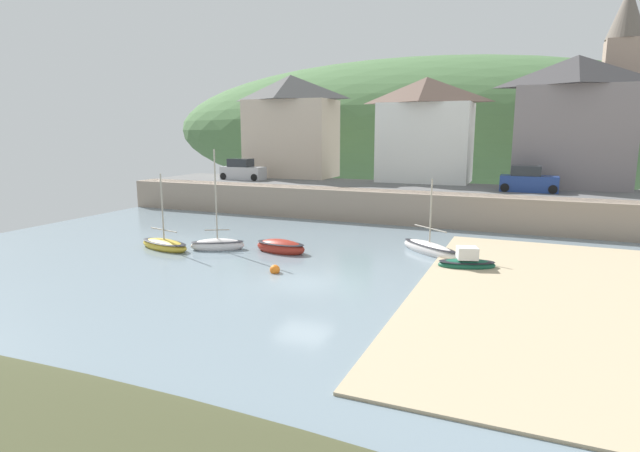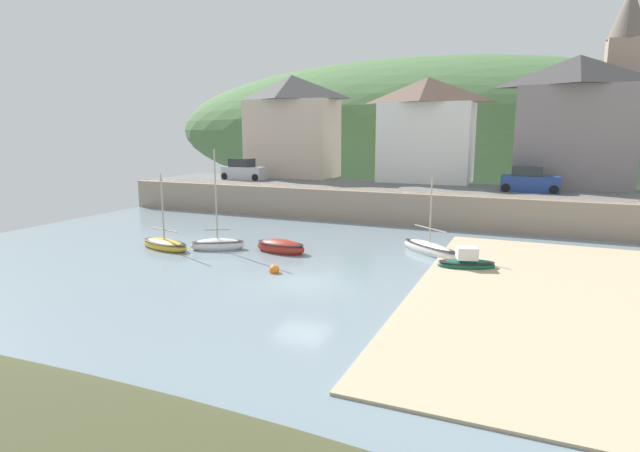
{
  "view_description": "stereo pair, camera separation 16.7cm",
  "coord_description": "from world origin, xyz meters",
  "px_view_note": "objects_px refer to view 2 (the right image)",
  "views": [
    {
      "loc": [
        9.5,
        -20.66,
        6.95
      ],
      "look_at": [
        -2.13,
        7.12,
        1.29
      ],
      "focal_mm": 28.62,
      "sensor_mm": 36.0,
      "label": 1
    },
    {
      "loc": [
        9.65,
        -20.6,
        6.95
      ],
      "look_at": [
        -2.13,
        7.12,
        1.29
      ],
      "focal_mm": 28.62,
      "sensor_mm": 36.0,
      "label": 2
    }
  ],
  "objects_px": {
    "sailboat_nearest_shore": "(281,247)",
    "mooring_buoy": "(274,270)",
    "church_with_spire": "(622,85)",
    "waterfront_building_centre": "(426,129)",
    "fishing_boat_green": "(218,244)",
    "parked_car_by_wall": "(529,181)",
    "waterfront_building_right": "(575,121)",
    "motorboat_with_cabin": "(429,249)",
    "parked_car_near_slipway": "(244,171)",
    "rowboat_small_beached": "(165,245)",
    "dinghy_open_wooden": "(466,263)",
    "waterfront_building_left": "(292,126)"
  },
  "relations": [
    {
      "from": "sailboat_nearest_shore",
      "to": "mooring_buoy",
      "type": "distance_m",
      "value": 4.37
    },
    {
      "from": "waterfront_building_centre",
      "to": "parked_car_near_slipway",
      "type": "bearing_deg",
      "value": -164.38
    },
    {
      "from": "waterfront_building_left",
      "to": "mooring_buoy",
      "type": "relative_size",
      "value": 19.28
    },
    {
      "from": "waterfront_building_centre",
      "to": "church_with_spire",
      "type": "xyz_separation_m",
      "value": [
        15.21,
        4.0,
        3.62
      ]
    },
    {
      "from": "waterfront_building_right",
      "to": "mooring_buoy",
      "type": "xyz_separation_m",
      "value": [
        -14.11,
        -24.22,
        -7.49
      ]
    },
    {
      "from": "motorboat_with_cabin",
      "to": "waterfront_building_right",
      "type": "bearing_deg",
      "value": 104.02
    },
    {
      "from": "rowboat_small_beached",
      "to": "parked_car_by_wall",
      "type": "relative_size",
      "value": 1.14
    },
    {
      "from": "dinghy_open_wooden",
      "to": "mooring_buoy",
      "type": "xyz_separation_m",
      "value": [
        -8.67,
        -4.51,
        -0.15
      ]
    },
    {
      "from": "church_with_spire",
      "to": "dinghy_open_wooden",
      "type": "relative_size",
      "value": 5.15
    },
    {
      "from": "waterfront_building_left",
      "to": "waterfront_building_centre",
      "type": "height_order",
      "value": "waterfront_building_left"
    },
    {
      "from": "waterfront_building_left",
      "to": "mooring_buoy",
      "type": "bearing_deg",
      "value": -65.97
    },
    {
      "from": "sailboat_nearest_shore",
      "to": "parked_car_by_wall",
      "type": "distance_m",
      "value": 20.53
    },
    {
      "from": "fishing_boat_green",
      "to": "parked_car_near_slipway",
      "type": "bearing_deg",
      "value": 87.91
    },
    {
      "from": "waterfront_building_left",
      "to": "waterfront_building_right",
      "type": "height_order",
      "value": "waterfront_building_right"
    },
    {
      "from": "church_with_spire",
      "to": "parked_car_near_slipway",
      "type": "distance_m",
      "value": 33.29
    },
    {
      "from": "fishing_boat_green",
      "to": "church_with_spire",
      "type": "bearing_deg",
      "value": 18.84
    },
    {
      "from": "waterfront_building_right",
      "to": "motorboat_with_cabin",
      "type": "height_order",
      "value": "waterfront_building_right"
    },
    {
      "from": "church_with_spire",
      "to": "parked_car_by_wall",
      "type": "bearing_deg",
      "value": -127.14
    },
    {
      "from": "church_with_spire",
      "to": "sailboat_nearest_shore",
      "type": "distance_m",
      "value": 32.67
    },
    {
      "from": "parked_car_near_slipway",
      "to": "mooring_buoy",
      "type": "xyz_separation_m",
      "value": [
        13.7,
        -19.72,
        -3.05
      ]
    },
    {
      "from": "rowboat_small_beached",
      "to": "parked_car_by_wall",
      "type": "distance_m",
      "value": 26.58
    },
    {
      "from": "parked_car_near_slipway",
      "to": "church_with_spire",
      "type": "bearing_deg",
      "value": 14.88
    },
    {
      "from": "fishing_boat_green",
      "to": "parked_car_by_wall",
      "type": "bearing_deg",
      "value": 16.35
    },
    {
      "from": "waterfront_building_right",
      "to": "dinghy_open_wooden",
      "type": "height_order",
      "value": "waterfront_building_right"
    },
    {
      "from": "rowboat_small_beached",
      "to": "parked_car_near_slipway",
      "type": "relative_size",
      "value": 1.13
    },
    {
      "from": "dinghy_open_wooden",
      "to": "motorboat_with_cabin",
      "type": "bearing_deg",
      "value": 116.27
    },
    {
      "from": "sailboat_nearest_shore",
      "to": "rowboat_small_beached",
      "type": "relative_size",
      "value": 0.71
    },
    {
      "from": "waterfront_building_centre",
      "to": "mooring_buoy",
      "type": "xyz_separation_m",
      "value": [
        -2.4,
        -24.22,
        -6.89
      ]
    },
    {
      "from": "sailboat_nearest_shore",
      "to": "dinghy_open_wooden",
      "type": "relative_size",
      "value": 1.05
    },
    {
      "from": "fishing_boat_green",
      "to": "rowboat_small_beached",
      "type": "height_order",
      "value": "fishing_boat_green"
    },
    {
      "from": "church_with_spire",
      "to": "rowboat_small_beached",
      "type": "relative_size",
      "value": 3.45
    },
    {
      "from": "church_with_spire",
      "to": "sailboat_nearest_shore",
      "type": "bearing_deg",
      "value": -128.63
    },
    {
      "from": "waterfront_building_centre",
      "to": "fishing_boat_green",
      "type": "bearing_deg",
      "value": -110.49
    },
    {
      "from": "waterfront_building_right",
      "to": "fishing_boat_green",
      "type": "distance_m",
      "value": 29.68
    },
    {
      "from": "waterfront_building_left",
      "to": "church_with_spire",
      "type": "relative_size",
      "value": 0.61
    },
    {
      "from": "waterfront_building_centre",
      "to": "parked_car_near_slipway",
      "type": "relative_size",
      "value": 2.22
    },
    {
      "from": "parked_car_near_slipway",
      "to": "waterfront_building_right",
      "type": "bearing_deg",
      "value": 8.89
    },
    {
      "from": "fishing_boat_green",
      "to": "sailboat_nearest_shore",
      "type": "height_order",
      "value": "fishing_boat_green"
    },
    {
      "from": "church_with_spire",
      "to": "waterfront_building_left",
      "type": "bearing_deg",
      "value": -171.98
    },
    {
      "from": "waterfront_building_centre",
      "to": "church_with_spire",
      "type": "distance_m",
      "value": 16.14
    },
    {
      "from": "church_with_spire",
      "to": "parked_car_by_wall",
      "type": "height_order",
      "value": "church_with_spire"
    },
    {
      "from": "fishing_boat_green",
      "to": "motorboat_with_cabin",
      "type": "height_order",
      "value": "fishing_boat_green"
    },
    {
      "from": "waterfront_building_left",
      "to": "motorboat_with_cabin",
      "type": "distance_m",
      "value": 25.3
    },
    {
      "from": "motorboat_with_cabin",
      "to": "parked_car_near_slipway",
      "type": "relative_size",
      "value": 1.09
    },
    {
      "from": "waterfront_building_left",
      "to": "parked_car_by_wall",
      "type": "height_order",
      "value": "waterfront_building_left"
    },
    {
      "from": "rowboat_small_beached",
      "to": "waterfront_building_right",
      "type": "bearing_deg",
      "value": 58.39
    },
    {
      "from": "waterfront_building_right",
      "to": "parked_car_by_wall",
      "type": "height_order",
      "value": "waterfront_building_right"
    },
    {
      "from": "church_with_spire",
      "to": "waterfront_building_centre",
      "type": "bearing_deg",
      "value": -165.27
    },
    {
      "from": "waterfront_building_centre",
      "to": "parked_car_by_wall",
      "type": "relative_size",
      "value": 2.22
    },
    {
      "from": "mooring_buoy",
      "to": "waterfront_building_right",
      "type": "bearing_deg",
      "value": 59.78
    }
  ]
}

